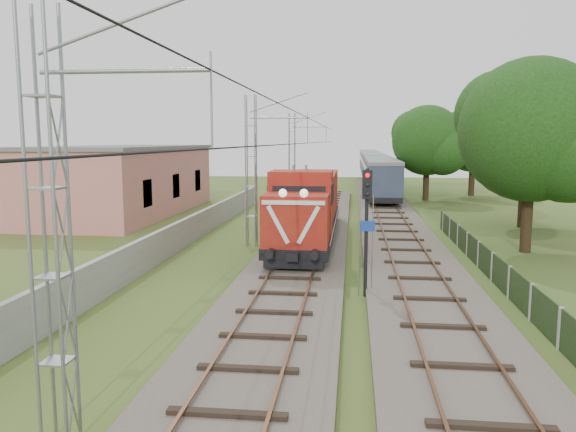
# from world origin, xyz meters

# --- Properties ---
(ground) EXTENTS (140.00, 140.00, 0.00)m
(ground) POSITION_xyz_m (0.00, 0.00, 0.00)
(ground) COLOR #3A5720
(ground) RESTS_ON ground
(track_main) EXTENTS (4.20, 70.00, 0.45)m
(track_main) POSITION_xyz_m (0.00, 7.00, 0.18)
(track_main) COLOR #6B6054
(track_main) RESTS_ON ground
(track_side) EXTENTS (4.20, 80.00, 0.45)m
(track_side) POSITION_xyz_m (5.00, 20.00, 0.18)
(track_side) COLOR #6B6054
(track_side) RESTS_ON ground
(catenary) EXTENTS (3.31, 70.00, 8.00)m
(catenary) POSITION_xyz_m (-2.95, 12.00, 4.05)
(catenary) COLOR gray
(catenary) RESTS_ON ground
(boundary_wall) EXTENTS (0.25, 40.00, 1.50)m
(boundary_wall) POSITION_xyz_m (-6.50, 12.00, 0.75)
(boundary_wall) COLOR #9E9E99
(boundary_wall) RESTS_ON ground
(station_building) EXTENTS (8.40, 20.40, 5.22)m
(station_building) POSITION_xyz_m (-15.00, 24.00, 2.63)
(station_building) COLOR #CC6E6F
(station_building) RESTS_ON ground
(fence) EXTENTS (0.12, 32.00, 1.20)m
(fence) POSITION_xyz_m (8.00, 3.00, 0.60)
(fence) COLOR black
(fence) RESTS_ON ground
(locomotive) EXTENTS (2.85, 16.25, 4.13)m
(locomotive) POSITION_xyz_m (0.00, 12.91, 2.15)
(locomotive) COLOR black
(locomotive) RESTS_ON ground
(coach_rake) EXTENTS (2.83, 63.17, 3.27)m
(coach_rake) POSITION_xyz_m (5.00, 59.31, 2.38)
(coach_rake) COLOR black
(coach_rake) RESTS_ON ground
(signal_post) EXTENTS (0.51, 0.40, 4.66)m
(signal_post) POSITION_xyz_m (2.88, 2.63, 3.20)
(signal_post) COLOR black
(signal_post) RESTS_ON ground
(tree_a) EXTENTS (7.49, 7.13, 9.71)m
(tree_a) POSITION_xyz_m (11.22, 11.87, 6.06)
(tree_a) COLOR #382917
(tree_a) RESTS_ON ground
(tree_b) EXTENTS (7.12, 6.79, 9.24)m
(tree_b) POSITION_xyz_m (13.44, 20.41, 5.76)
(tree_b) COLOR #382917
(tree_b) RESTS_ON ground
(tree_c) EXTENTS (6.87, 6.54, 8.91)m
(tree_c) POSITION_xyz_m (9.30, 36.52, 5.56)
(tree_c) COLOR #382917
(tree_c) RESTS_ON ground
(tree_d) EXTENTS (7.04, 6.71, 9.13)m
(tree_d) POSITION_xyz_m (14.53, 41.72, 5.69)
(tree_d) COLOR #382917
(tree_d) RESTS_ON ground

